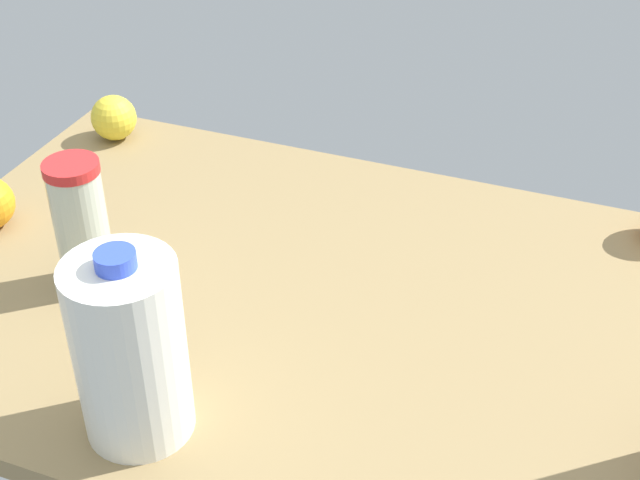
% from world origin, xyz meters
% --- Properties ---
extents(countertop, '(1.20, 0.76, 0.03)m').
position_xyz_m(countertop, '(0.00, 0.00, 0.01)').
color(countertop, olive).
rests_on(countertop, ground).
extents(milk_jug, '(0.12, 0.12, 0.24)m').
position_xyz_m(milk_jug, '(-0.11, -0.28, 0.14)').
color(milk_jug, white).
rests_on(milk_jug, countertop).
extents(tumbler_cup, '(0.07, 0.07, 0.19)m').
position_xyz_m(tumbler_cup, '(-0.31, -0.07, 0.12)').
color(tumbler_cup, beige).
rests_on(tumbler_cup, countertop).
extents(lemon_loose, '(0.08, 0.08, 0.08)m').
position_xyz_m(lemon_loose, '(-0.50, 0.30, 0.07)').
color(lemon_loose, yellow).
rests_on(lemon_loose, countertop).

